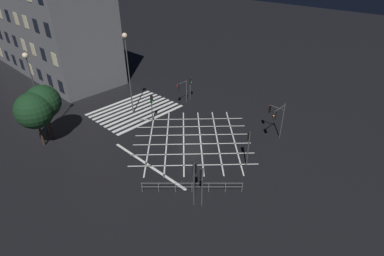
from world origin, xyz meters
TOP-DOWN VIEW (x-y plane):
  - ground_plane at (0.00, 0.00)m, footprint 200.00×200.00m
  - road_markings at (0.29, -7.00)m, footprint 16.27×22.64m
  - office_building at (0.01, -36.89)m, footprint 10.06×35.50m
  - traffic_light_median_north at (-0.27, 7.21)m, footprint 0.36×0.39m
  - traffic_light_sw_main at (-5.70, -7.43)m, footprint 1.94×0.36m
  - traffic_light_nw_cross at (-7.35, 6.01)m, footprint 0.36×2.03m
  - traffic_light_nw_main at (-6.11, 7.08)m, footprint 2.45×0.36m
  - traffic_light_ne_cross at (6.93, 7.59)m, footprint 0.36×0.39m
  - traffic_light_ne_main at (7.24, 7.14)m, footprint 0.39×0.36m
  - traffic_light_median_south at (0.25, -6.56)m, footprint 0.36×0.39m
  - traffic_light_sw_cross at (-7.77, -7.58)m, footprint 0.36×0.39m
  - street_lamp_east at (0.65, -10.20)m, footprint 0.63×0.63m
  - street_lamp_west at (10.78, -13.46)m, footprint 0.61×0.61m
  - street_tree_near at (12.16, -11.17)m, footprint 3.89×3.89m
  - street_tree_far at (10.88, -11.73)m, footprint 3.69×3.69m
  - pedestrian_railing at (6.32, 5.97)m, footprint 6.18×6.55m

SIDE VIEW (x-z plane):
  - ground_plane at x=0.00m, z-range 0.00..0.00m
  - road_markings at x=0.29m, z-range 0.00..0.01m
  - pedestrian_railing at x=6.32m, z-range 0.15..1.20m
  - traffic_light_sw_main at x=-5.70m, z-range 0.74..4.00m
  - traffic_light_sw_cross at x=-7.77m, z-range 0.74..4.17m
  - traffic_light_median_south at x=0.25m, z-range 0.77..4.33m
  - traffic_light_nw_cross at x=-7.35m, z-range 0.84..4.52m
  - traffic_light_ne_cross at x=6.93m, z-range 0.83..4.70m
  - traffic_light_median_north at x=-0.27m, z-range 0.85..4.81m
  - traffic_light_ne_main at x=7.24m, z-range 0.93..5.31m
  - traffic_light_nw_main at x=-6.11m, z-range 1.01..5.34m
  - street_tree_near at x=12.16m, z-range 1.18..7.46m
  - street_tree_far at x=10.88m, z-range 1.41..7.95m
  - street_lamp_west at x=10.78m, z-range 2.41..12.09m
  - street_lamp_east at x=0.65m, z-range 2.66..13.14m
  - office_building at x=0.01m, z-range 0.00..18.77m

